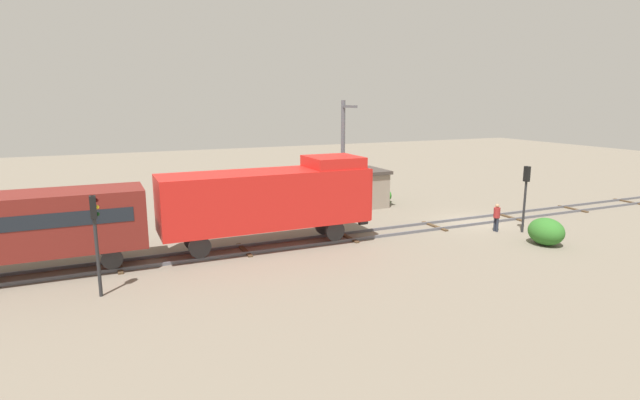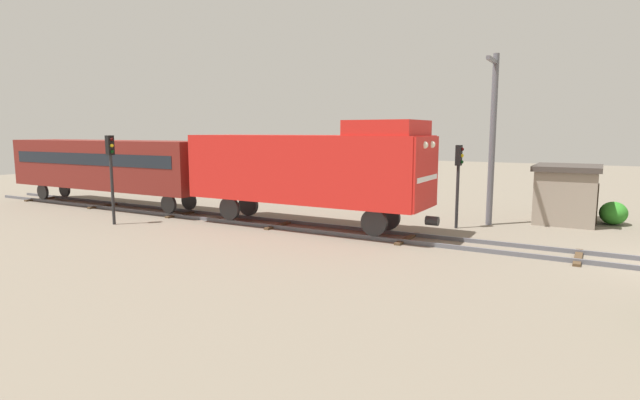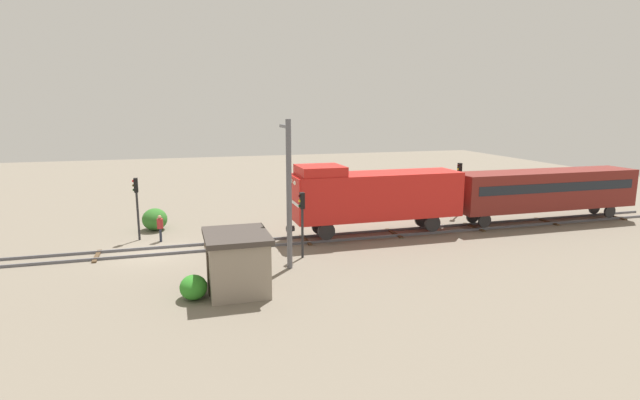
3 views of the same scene
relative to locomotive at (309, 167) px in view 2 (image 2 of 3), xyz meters
The scene contains 7 objects.
locomotive is the anchor object (origin of this frame).
passenger_car_leading 13.34m from the locomotive, 90.00° to the left, with size 2.84×14.00×3.66m.
traffic_signal_mid 6.65m from the locomotive, 59.22° to the right, with size 0.32×0.34×3.73m.
traffic_signal_far 9.21m from the locomotive, 113.00° to the left, with size 0.32×0.34×4.14m.
catenary_mast 8.51m from the locomotive, 54.01° to the right, with size 1.94×0.28×7.78m.
relay_hut 12.45m from the locomotive, 52.70° to the right, with size 3.50×2.90×2.74m.
bush_mid 14.44m from the locomotive, 56.11° to the right, with size 1.47×1.20×1.07m, color #2F8626.
Camera 2 is at (-18.82, 2.53, 4.31)m, focal length 28.00 mm.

